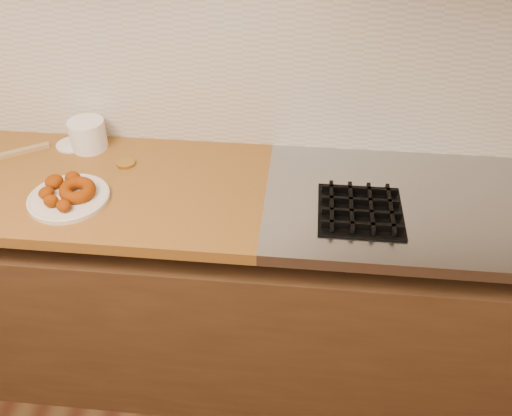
# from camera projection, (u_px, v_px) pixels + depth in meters

# --- Properties ---
(wall_back) EXTENTS (4.00, 0.02, 2.70)m
(wall_back) POSITION_uv_depth(u_px,v_px,m) (123.00, 15.00, 1.77)
(wall_back) COLOR #B6A48C
(wall_back) RESTS_ON ground
(base_cabinet) EXTENTS (3.60, 0.60, 0.77)m
(base_cabinet) POSITION_uv_depth(u_px,v_px,m) (137.00, 289.00, 2.12)
(base_cabinet) COLOR #4D321B
(base_cabinet) RESTS_ON floor
(stovetop) EXTENTS (1.30, 0.62, 0.04)m
(stovetop) POSITION_uv_depth(u_px,v_px,m) (469.00, 208.00, 1.72)
(stovetop) COLOR #9EA0A5
(stovetop) RESTS_ON base_cabinet
(backsplash) EXTENTS (3.60, 0.02, 0.60)m
(backsplash) POSITION_uv_depth(u_px,v_px,m) (129.00, 60.00, 1.85)
(backsplash) COLOR beige
(backsplash) RESTS_ON wall_back
(burner_grates) EXTENTS (0.91, 0.26, 0.03)m
(burner_grates) POSITION_uv_depth(u_px,v_px,m) (469.00, 216.00, 1.64)
(burner_grates) COLOR black
(burner_grates) RESTS_ON stovetop
(donut_plate) EXTENTS (0.26, 0.26, 0.01)m
(donut_plate) POSITION_uv_depth(u_px,v_px,m) (69.00, 198.00, 1.72)
(donut_plate) COLOR silver
(donut_plate) RESTS_ON butcher_block
(ring_donut) EXTENTS (0.16, 0.16, 0.05)m
(ring_donut) POSITION_uv_depth(u_px,v_px,m) (77.00, 190.00, 1.71)
(ring_donut) COLOR #943104
(ring_donut) RESTS_ON donut_plate
(fried_dough_chunks) EXTENTS (0.15, 0.20, 0.04)m
(fried_dough_chunks) POSITION_uv_depth(u_px,v_px,m) (57.00, 190.00, 1.71)
(fried_dough_chunks) COLOR #943104
(fried_dough_chunks) RESTS_ON donut_plate
(plastic_tub) EXTENTS (0.15, 0.15, 0.11)m
(plastic_tub) POSITION_uv_depth(u_px,v_px,m) (88.00, 135.00, 1.94)
(plastic_tub) COLOR white
(plastic_tub) RESTS_ON butcher_block
(tub_lid) EXTENTS (0.14, 0.14, 0.01)m
(tub_lid) POSITION_uv_depth(u_px,v_px,m) (72.00, 145.00, 1.98)
(tub_lid) COLOR white
(tub_lid) RESTS_ON butcher_block
(brass_jar_lid) EXTENTS (0.07, 0.07, 0.01)m
(brass_jar_lid) POSITION_uv_depth(u_px,v_px,m) (126.00, 163.00, 1.88)
(brass_jar_lid) COLOR #B38832
(brass_jar_lid) RESTS_ON butcher_block
(wooden_utensil) EXTENTS (0.17, 0.13, 0.02)m
(wooden_utensil) POSITION_uv_depth(u_px,v_px,m) (21.00, 151.00, 1.94)
(wooden_utensil) COLOR #A1824F
(wooden_utensil) RESTS_ON butcher_block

